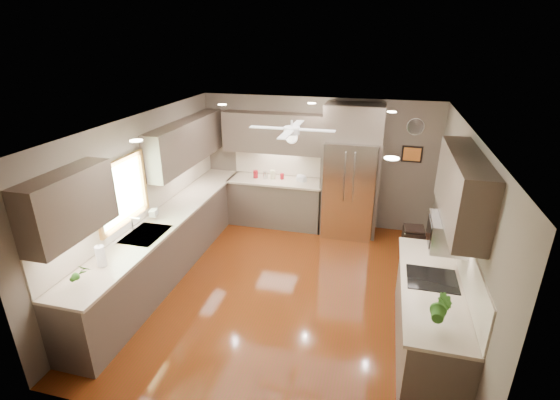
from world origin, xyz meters
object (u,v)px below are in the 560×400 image
at_px(stool, 413,240).
at_px(soap_bottle, 155,212).
at_px(potted_plant_left, 79,273).
at_px(potted_plant_right, 442,309).
at_px(canister_c, 273,174).
at_px(refrigerator, 351,174).
at_px(canister_a, 256,174).
at_px(bowl, 301,180).
at_px(canister_d, 282,176).
at_px(paper_towel, 101,256).
at_px(microwave, 448,233).
at_px(canister_b, 265,175).

bearing_deg(stool, soap_bottle, -157.45).
bearing_deg(potted_plant_left, potted_plant_right, 4.06).
relative_size(canister_c, stool, 0.36).
bearing_deg(soap_bottle, refrigerator, 37.68).
bearing_deg(canister_a, potted_plant_right, -50.49).
height_order(canister_a, canister_c, canister_c).
xyz_separation_m(bowl, stool, (2.12, -0.55, -0.73)).
distance_m(canister_d, stool, 2.69).
bearing_deg(paper_towel, potted_plant_left, -88.49).
bearing_deg(stool, canister_c, 168.01).
bearing_deg(paper_towel, soap_bottle, 94.15).
distance_m(microwave, paper_towel, 4.11).
distance_m(canister_d, microwave, 3.88).
xyz_separation_m(soap_bottle, potted_plant_left, (0.11, -1.80, 0.04)).
height_order(soap_bottle, potted_plant_right, potted_plant_right).
relative_size(canister_a, potted_plant_left, 0.51).
relative_size(potted_plant_left, stool, 0.66).
bearing_deg(stool, potted_plant_left, -138.21).
bearing_deg(potted_plant_right, canister_a, 129.51).
distance_m(potted_plant_left, stool, 5.23).
distance_m(potted_plant_left, refrigerator, 4.76).
bearing_deg(refrigerator, canister_a, 179.04).
xyz_separation_m(canister_c, microwave, (2.83, -2.78, 0.45)).
relative_size(canister_d, bowl, 0.50).
relative_size(potted_plant_right, refrigerator, 0.15).
xyz_separation_m(canister_a, paper_towel, (-0.83, -3.59, 0.06)).
distance_m(refrigerator, microwave, 3.03).
xyz_separation_m(potted_plant_left, bowl, (1.73, 3.99, -0.12)).
relative_size(canister_c, refrigerator, 0.07).
xyz_separation_m(canister_b, potted_plant_right, (2.85, -3.71, 0.11)).
distance_m(canister_c, soap_bottle, 2.56).
bearing_deg(microwave, soap_bottle, 172.18).
bearing_deg(stool, microwave, -86.39).
bearing_deg(refrigerator, bowl, 177.00).
distance_m(canister_a, canister_c, 0.34).
relative_size(canister_b, canister_d, 1.26).
distance_m(canister_b, paper_towel, 3.75).
bearing_deg(canister_c, canister_a, -172.98).
xyz_separation_m(canister_b, bowl, (0.71, 0.00, -0.04)).
relative_size(canister_b, soap_bottle, 0.66).
bearing_deg(canister_d, potted_plant_right, -56.06).
bearing_deg(refrigerator, potted_plant_left, -124.06).
distance_m(canister_d, potted_plant_right, 4.53).
bearing_deg(refrigerator, paper_towel, -126.94).
bearing_deg(potted_plant_left, paper_towel, 91.51).
xyz_separation_m(canister_a, soap_bottle, (-0.93, -2.18, 0.03)).
height_order(canister_d, refrigerator, refrigerator).
bearing_deg(canister_c, stool, -11.99).
relative_size(canister_a, potted_plant_right, 0.41).
height_order(potted_plant_right, refrigerator, refrigerator).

